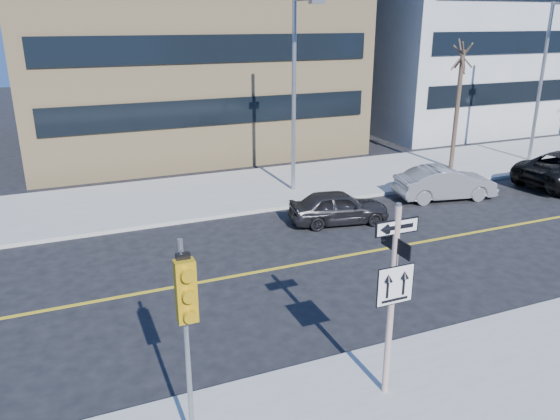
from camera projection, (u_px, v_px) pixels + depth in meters
name	position (u px, v px, depth m)	size (l,w,h in m)	color
ground	(328.00, 335.00, 13.40)	(120.00, 120.00, 0.00)	black
far_sidewalk	(515.00, 157.00, 30.40)	(66.00, 6.00, 0.15)	#9D9C93
road_centerline	(553.00, 218.00, 21.27)	(40.00, 0.14, 0.01)	gold
sign_pole	(393.00, 291.00, 10.40)	(0.92, 0.92, 4.06)	white
traffic_signal	(187.00, 308.00, 8.61)	(0.32, 0.45, 4.00)	gray
parked_car_a	(339.00, 207.00, 20.57)	(3.76, 1.51, 1.28)	black
parked_car_b	(445.00, 183.00, 23.33)	(4.26, 1.49, 1.41)	slate
streetlight_a	(296.00, 85.00, 22.64)	(0.55, 2.25, 8.00)	gray
streetlight_b	(546.00, 73.00, 27.77)	(0.55, 2.25, 8.00)	gray
street_tree_west	(462.00, 59.00, 26.15)	(1.80, 1.80, 6.35)	#392A21
building_grey_mid	(467.00, 17.00, 40.57)	(20.00, 16.00, 15.00)	#A1A4A6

